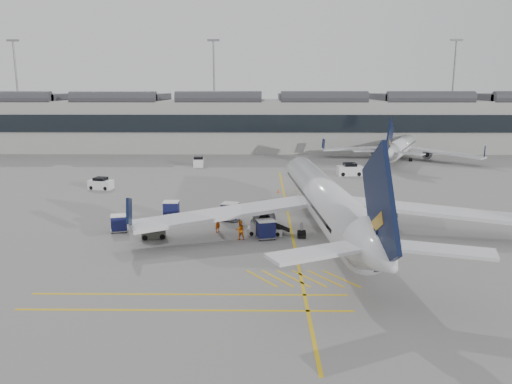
{
  "coord_description": "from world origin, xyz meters",
  "views": [
    {
      "loc": [
        7.0,
        -42.31,
        14.21
      ],
      "look_at": [
        6.46,
        5.43,
        4.0
      ],
      "focal_mm": 35.0,
      "sensor_mm": 36.0,
      "label": 1
    }
  ],
  "objects_px": {
    "ramp_agent_b": "(240,230)",
    "belt_loader": "(264,229)",
    "airliner_main": "(326,201)",
    "pushback_tug": "(154,232)",
    "baggage_cart_a": "(266,229)",
    "ramp_agent_a": "(218,223)"
  },
  "relations": [
    {
      "from": "ramp_agent_b",
      "to": "belt_loader",
      "type": "bearing_deg",
      "value": -164.8
    },
    {
      "from": "airliner_main",
      "to": "ramp_agent_b",
      "type": "bearing_deg",
      "value": -167.94
    },
    {
      "from": "belt_loader",
      "to": "ramp_agent_a",
      "type": "relative_size",
      "value": 2.19
    },
    {
      "from": "baggage_cart_a",
      "to": "ramp_agent_b",
      "type": "distance_m",
      "value": 2.45
    },
    {
      "from": "airliner_main",
      "to": "belt_loader",
      "type": "bearing_deg",
      "value": -178.08
    },
    {
      "from": "belt_loader",
      "to": "pushback_tug",
      "type": "height_order",
      "value": "belt_loader"
    },
    {
      "from": "ramp_agent_a",
      "to": "pushback_tug",
      "type": "bearing_deg",
      "value": 135.09
    },
    {
      "from": "belt_loader",
      "to": "pushback_tug",
      "type": "relative_size",
      "value": 1.71
    },
    {
      "from": "airliner_main",
      "to": "pushback_tug",
      "type": "bearing_deg",
      "value": -177.3
    },
    {
      "from": "belt_loader",
      "to": "baggage_cart_a",
      "type": "relative_size",
      "value": 2.05
    },
    {
      "from": "ramp_agent_b",
      "to": "pushback_tug",
      "type": "distance_m",
      "value": 8.24
    },
    {
      "from": "airliner_main",
      "to": "ramp_agent_a",
      "type": "height_order",
      "value": "airliner_main"
    },
    {
      "from": "airliner_main",
      "to": "pushback_tug",
      "type": "distance_m",
      "value": 16.84
    },
    {
      "from": "airliner_main",
      "to": "ramp_agent_b",
      "type": "distance_m",
      "value": 8.93
    },
    {
      "from": "airliner_main",
      "to": "baggage_cart_a",
      "type": "distance_m",
      "value": 6.63
    },
    {
      "from": "airliner_main",
      "to": "pushback_tug",
      "type": "relative_size",
      "value": 16.69
    },
    {
      "from": "belt_loader",
      "to": "ramp_agent_b",
      "type": "xyz_separation_m",
      "value": [
        -2.29,
        -1.78,
        0.44
      ]
    },
    {
      "from": "baggage_cart_a",
      "to": "pushback_tug",
      "type": "distance_m",
      "value": 10.67
    },
    {
      "from": "belt_loader",
      "to": "baggage_cart_a",
      "type": "height_order",
      "value": "baggage_cart_a"
    },
    {
      "from": "airliner_main",
      "to": "ramp_agent_a",
      "type": "xyz_separation_m",
      "value": [
        -10.56,
        -0.01,
        -2.25
      ]
    },
    {
      "from": "ramp_agent_b",
      "to": "pushback_tug",
      "type": "relative_size",
      "value": 0.76
    },
    {
      "from": "pushback_tug",
      "to": "ramp_agent_b",
      "type": "bearing_deg",
      "value": -14.01
    }
  ]
}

